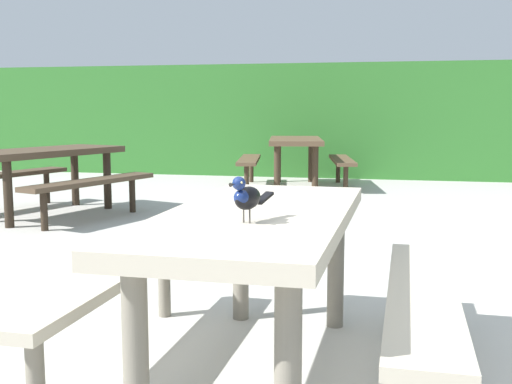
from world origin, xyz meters
The scene contains 5 objects.
hedge_wall centered at (0.00, 9.12, 0.98)m, with size 28.00×1.58×1.95m, color #2D6B28.
picnic_table_foreground centered at (0.09, 0.26, 0.56)m, with size 1.71×1.81×0.74m.
bird_grackle centered at (0.11, -0.05, 0.84)m, with size 0.13×0.28×0.18m.
picnic_table_mid_right centered at (-0.79, 6.99, 0.56)m, with size 1.95×1.97×0.74m.
picnic_table_far_centre centered at (-3.12, 3.89, 0.56)m, with size 2.12×2.14×0.74m.
Camera 1 is at (0.66, -2.37, 1.17)m, focal length 44.06 mm.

